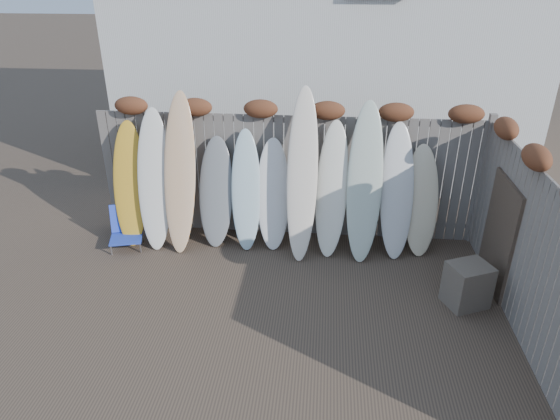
# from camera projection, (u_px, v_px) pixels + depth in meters

# --- Properties ---
(ground) EXTENTS (80.00, 80.00, 0.00)m
(ground) POSITION_uv_depth(u_px,v_px,m) (271.00, 324.00, 6.26)
(ground) COLOR #493A2D
(back_fence) EXTENTS (6.05, 0.28, 2.24)m
(back_fence) POSITION_uv_depth(u_px,v_px,m) (291.00, 166.00, 7.86)
(back_fence) COLOR slate
(back_fence) RESTS_ON ground
(right_fence) EXTENTS (0.28, 4.40, 2.24)m
(right_fence) POSITION_uv_depth(u_px,v_px,m) (532.00, 246.00, 5.72)
(right_fence) COLOR slate
(right_fence) RESTS_ON ground
(house) EXTENTS (8.50, 5.50, 6.33)m
(house) POSITION_uv_depth(u_px,v_px,m) (327.00, 8.00, 10.58)
(house) COLOR silver
(house) RESTS_ON ground
(beach_chair) EXTENTS (0.59, 0.62, 0.64)m
(beach_chair) POSITION_uv_depth(u_px,v_px,m) (126.00, 228.00, 7.89)
(beach_chair) COLOR #2541BB
(beach_chair) RESTS_ON ground
(wooden_crate) EXTENTS (0.64, 0.59, 0.60)m
(wooden_crate) POSITION_uv_depth(u_px,v_px,m) (467.00, 285.00, 6.49)
(wooden_crate) COLOR #4C4139
(wooden_crate) RESTS_ON ground
(lattice_panel) EXTENTS (0.04, 1.04, 1.56)m
(lattice_panel) POSITION_uv_depth(u_px,v_px,m) (499.00, 235.00, 6.70)
(lattice_panel) COLOR #453C2A
(lattice_panel) RESTS_ON ground
(surfboard_0) EXTENTS (0.58, 0.73, 1.90)m
(surfboard_0) POSITION_uv_depth(u_px,v_px,m) (130.00, 184.00, 7.80)
(surfboard_0) COLOR gold
(surfboard_0) RESTS_ON ground
(surfboard_1) EXTENTS (0.58, 0.79, 2.12)m
(surfboard_1) POSITION_uv_depth(u_px,v_px,m) (154.00, 180.00, 7.68)
(surfboard_1) COLOR silver
(surfboard_1) RESTS_ON ground
(surfboard_2) EXTENTS (0.49, 0.84, 2.38)m
(surfboard_2) POSITION_uv_depth(u_px,v_px,m) (180.00, 173.00, 7.58)
(surfboard_2) COLOR #F1C67C
(surfboard_2) RESTS_ON ground
(surfboard_3) EXTENTS (0.55, 0.62, 1.69)m
(surfboard_3) POSITION_uv_depth(u_px,v_px,m) (216.00, 192.00, 7.79)
(surfboard_3) COLOR slate
(surfboard_3) RESTS_ON ground
(surfboard_4) EXTENTS (0.51, 0.69, 1.82)m
(surfboard_4) POSITION_uv_depth(u_px,v_px,m) (246.00, 190.00, 7.69)
(surfboard_4) COLOR silver
(surfboard_4) RESTS_ON ground
(surfboard_5) EXTENTS (0.56, 0.65, 1.69)m
(surfboard_5) POSITION_uv_depth(u_px,v_px,m) (273.00, 195.00, 7.71)
(surfboard_5) COLOR white
(surfboard_5) RESTS_ON ground
(surfboard_6) EXTENTS (0.47, 0.88, 2.49)m
(surfboard_6) POSITION_uv_depth(u_px,v_px,m) (302.00, 175.00, 7.35)
(surfboard_6) COLOR white
(surfboard_6) RESTS_ON ground
(surfboard_7) EXTENTS (0.54, 0.75, 2.00)m
(surfboard_7) POSITION_uv_depth(u_px,v_px,m) (332.00, 190.00, 7.49)
(surfboard_7) COLOR white
(surfboard_7) RESTS_ON ground
(surfboard_8) EXTENTS (0.55, 0.83, 2.31)m
(surfboard_8) POSITION_uv_depth(u_px,v_px,m) (365.00, 183.00, 7.34)
(surfboard_8) COLOR beige
(surfboard_8) RESTS_ON ground
(surfboard_9) EXTENTS (0.55, 0.74, 1.99)m
(surfboard_9) POSITION_uv_depth(u_px,v_px,m) (397.00, 192.00, 7.44)
(surfboard_9) COLOR silver
(surfboard_9) RESTS_ON ground
(surfboard_10) EXTENTS (0.56, 0.64, 1.66)m
(surfboard_10) POSITION_uv_depth(u_px,v_px,m) (421.00, 201.00, 7.54)
(surfboard_10) COLOR beige
(surfboard_10) RESTS_ON ground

